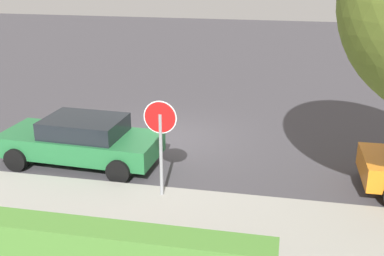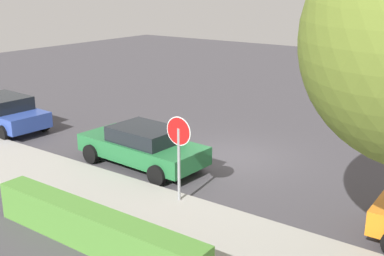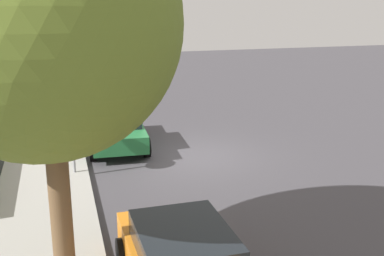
% 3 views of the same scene
% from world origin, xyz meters
% --- Properties ---
extents(ground_plane, '(60.00, 60.00, 0.00)m').
position_xyz_m(ground_plane, '(0.00, 0.00, 0.00)').
color(ground_plane, '#423F44').
extents(sidewalk_curb, '(32.00, 2.51, 0.14)m').
position_xyz_m(sidewalk_curb, '(0.00, 4.84, 0.07)').
color(sidewalk_curb, '#9E9B93').
rests_on(sidewalk_curb, ground_plane).
extents(stop_sign, '(0.77, 0.08, 2.47)m').
position_xyz_m(stop_sign, '(-0.81, 3.98, 1.69)').
color(stop_sign, gray).
rests_on(stop_sign, ground_plane).
extents(parked_car_green, '(4.46, 2.18, 1.35)m').
position_xyz_m(parked_car_green, '(1.90, 2.37, 0.70)').
color(parked_car_green, '#236B38').
rests_on(parked_car_green, ground_plane).
extents(front_yard_hedge, '(6.02, 0.66, 0.92)m').
position_xyz_m(front_yard_hedge, '(-0.61, 6.86, 0.46)').
color(front_yard_hedge, '#4C8433').
rests_on(front_yard_hedge, ground_plane).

